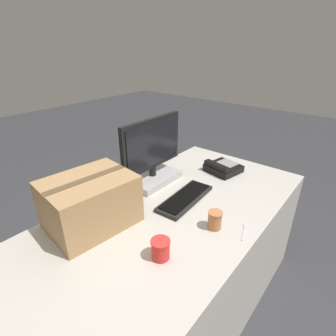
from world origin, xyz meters
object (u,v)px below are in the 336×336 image
Objects in this scene: paper_cup_left at (161,249)px; desk_phone at (223,168)px; cardboard_box at (90,202)px; paper_cup_right at (215,220)px; monitor at (152,158)px; keyboard at (185,198)px; spoon at (245,229)px.

desk_phone is at bearing 12.30° from paper_cup_left.
cardboard_box is (-0.04, 0.42, 0.08)m from paper_cup_left.
monitor is at bearing 73.24° from paper_cup_right.
keyboard is 1.69× the size of desk_phone.
desk_phone is at bearing -13.18° from cardboard_box.
cardboard_box is at bearing 109.10° from spoon.
paper_cup_left is at bearing 166.46° from paper_cup_right.
keyboard is at bearing 22.99° from paper_cup_left.
monitor is 0.69m from paper_cup_left.
paper_cup_left is 0.45m from spoon.
monitor is 0.34m from keyboard.
cardboard_box is at bearing 125.83° from paper_cup_right.
paper_cup_right is at bearing -143.48° from desk_phone.
cardboard_box is (-0.47, 0.23, 0.11)m from keyboard.
cardboard_box reaches higher than paper_cup_right.
spoon is (-0.03, -0.38, -0.01)m from keyboard.
paper_cup_left is at bearing -84.68° from cardboard_box.
desk_phone is at bearing -2.09° from keyboard.
monitor reaches higher than spoon.
paper_cup_right is (-0.17, -0.56, -0.12)m from monitor.
keyboard is 3.02× the size of spoon.
paper_cup_left reaches higher than desk_phone.
paper_cup_right is at bearing 108.77° from spoon.
paper_cup_left is 0.96× the size of paper_cup_right.
spoon is (0.09, -0.12, -0.05)m from paper_cup_right.
paper_cup_left is 0.42m from cardboard_box.
spoon is at bearing -97.85° from keyboard.
cardboard_box reaches higher than keyboard.
keyboard is 0.38m from spoon.
keyboard is 4.58× the size of paper_cup_left.
paper_cup_right is (-0.11, -0.26, 0.03)m from keyboard.
cardboard_box reaches higher than spoon.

